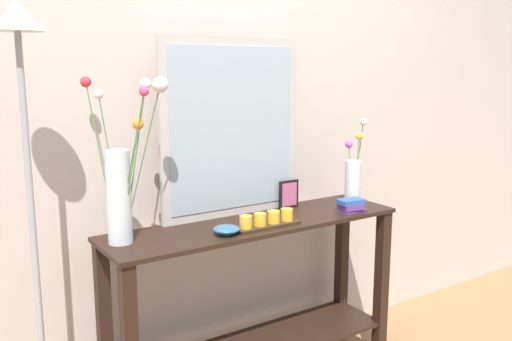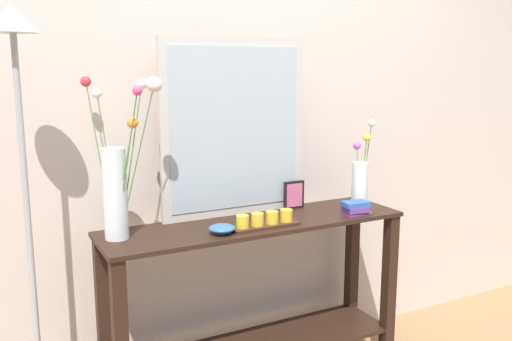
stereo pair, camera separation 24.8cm
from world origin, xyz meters
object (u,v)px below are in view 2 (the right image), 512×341
candle_tray (265,221)px  picture_frame_small (294,195)px  tall_vase_left (118,179)px  console_table (256,288)px  decorative_bowl (222,228)px  vase_right (360,181)px  book_stack (356,208)px  mirror_leaning (235,128)px  floor_lamp (23,164)px

candle_tray → picture_frame_small: (0.28, 0.22, 0.04)m
tall_vase_left → console_table: bearing=-3.2°
console_table → decorative_bowl: decorative_bowl is taller
tall_vase_left → decorative_bowl: (0.40, -0.14, -0.23)m
tall_vase_left → candle_tray: 0.66m
vase_right → candle_tray: size_ratio=1.41×
book_stack → candle_tray: bearing=178.1°
console_table → book_stack: size_ratio=10.24×
console_table → candle_tray: (-0.01, -0.10, 0.36)m
tall_vase_left → picture_frame_small: (0.90, 0.08, -0.18)m
mirror_leaning → picture_frame_small: size_ratio=5.91×
picture_frame_small → floor_lamp: floor_lamp is taller
vase_right → candle_tray: 0.59m
tall_vase_left → picture_frame_small: tall_vase_left is taller
decorative_bowl → vase_right: bearing=5.0°
decorative_bowl → floor_lamp: 0.83m
candle_tray → book_stack: candle_tray is taller
vase_right → floor_lamp: bearing=179.3°
vase_right → picture_frame_small: 0.34m
mirror_leaning → book_stack: 0.70m
vase_right → picture_frame_small: bearing=152.8°
candle_tray → floor_lamp: bearing=175.1°
tall_vase_left → floor_lamp: 0.37m
console_table → candle_tray: candle_tray is taller
picture_frame_small → tall_vase_left: bearing=-174.6°
picture_frame_small → vase_right: bearing=-27.2°
book_stack → vase_right: bearing=43.0°
console_table → tall_vase_left: size_ratio=2.16×
mirror_leaning → book_stack: mirror_leaning is taller
book_stack → floor_lamp: floor_lamp is taller
tall_vase_left → floor_lamp: bearing=-172.1°
floor_lamp → console_table: bearing=0.9°
vase_right → tall_vase_left: bearing=176.8°
candle_tray → picture_frame_small: size_ratio=2.25×
tall_vase_left → book_stack: bearing=-7.7°
console_table → mirror_leaning: 0.76m
tall_vase_left → candle_tray: size_ratio=2.09×
vase_right → candle_tray: bearing=-173.6°
mirror_leaning → vase_right: mirror_leaning is taller
console_table → book_stack: book_stack is taller
console_table → mirror_leaning: mirror_leaning is taller
floor_lamp → tall_vase_left: bearing=7.9°
tall_vase_left → candle_tray: (0.61, -0.13, -0.22)m
vase_right → book_stack: 0.16m
tall_vase_left → picture_frame_small: 0.92m
floor_lamp → vase_right: bearing=-0.7°
console_table → tall_vase_left: bearing=176.8°
console_table → decorative_bowl: (-0.22, -0.10, 0.35)m
tall_vase_left → book_stack: (1.10, -0.15, -0.22)m
tall_vase_left → candle_tray: tall_vase_left is taller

